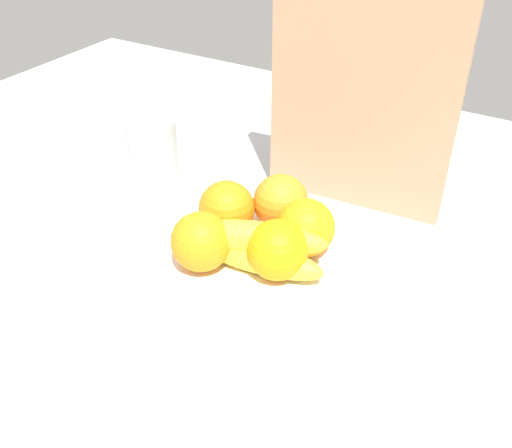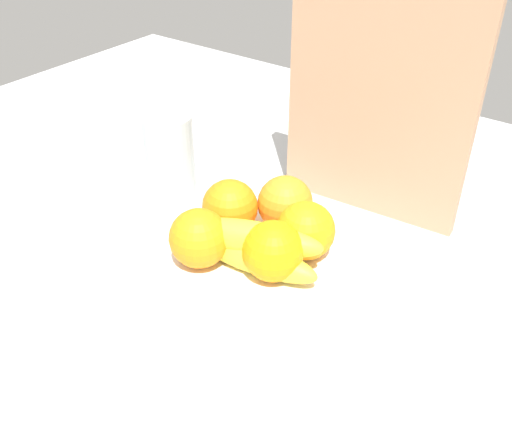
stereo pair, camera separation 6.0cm
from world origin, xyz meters
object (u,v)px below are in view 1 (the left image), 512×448
Objects in this scene: orange_back_right at (306,228)px; cutting_board at (361,96)px; fruit_bowl at (256,270)px; banana_bunch at (256,247)px; orange_front_right at (228,207)px; orange_back_left at (278,250)px; orange_front_left at (281,202)px; orange_center at (201,242)px; thermos_tumbler at (154,163)px.

cutting_board is (-3.19, 23.44, 7.99)cm from orange_back_right.
fruit_bowl is 1.43× the size of banana_bunch.
orange_back_left is (9.84, -4.73, 0.00)cm from orange_front_right.
orange_back_right is at bearing 28.16° from fruit_bowl.
orange_front_left is 0.20× the size of cutting_board.
cutting_board is at bearing 83.68° from orange_front_left.
fruit_bowl is 30.28cm from cutting_board.
thermos_tumbler reaches higher than orange_center.
orange_front_left is 1.00× the size of orange_back_left.
fruit_bowl is at bearing 56.42° from orange_center.
orange_center and orange_back_left have the same top height.
orange_front_right is 1.00× the size of orange_back_right.
orange_center is at bearing -136.48° from orange_back_right.
fruit_bowl is 1.75× the size of thermos_tumbler.
thermos_tumbler is (-29.57, 7.08, -2.75)cm from orange_back_right.
cutting_board is (6.18, 32.34, 7.99)cm from orange_center.
orange_front_left and orange_center have the same top height.
thermos_tumbler reaches higher than orange_back_left.
orange_back_left reaches higher than fruit_bowl.
orange_front_left is (-0.02, 6.48, 6.83)cm from fruit_bowl.
orange_front_right is 26.74cm from cutting_board.
banana_bunch is (-2.85, -0.21, -0.54)cm from orange_back_left.
orange_front_right is (-5.27, 1.91, 6.83)cm from fruit_bowl.
banana_bunch is at bearing -121.73° from orange_back_right.
orange_front_left is at bearing 72.33° from orange_center.
orange_front_right is at bearing 154.35° from orange_back_left.
orange_back_right is at bearing 43.52° from orange_center.
orange_back_right is at bearing 58.27° from banana_bunch.
orange_front_left is at bearing 116.27° from orange_back_left.
orange_back_left and orange_back_right have the same top height.
orange_back_right is 0.50× the size of thermos_tumbler.
banana_bunch is (-3.64, -5.89, -0.54)cm from orange_back_right.
orange_front_right is at bearing 99.12° from orange_center.
fruit_bowl is at bearing -19.96° from orange_front_right.
orange_center is 0.41× the size of banana_bunch.
fruit_bowl is 9.94cm from orange_center.
orange_center is 1.00× the size of orange_back_left.
orange_center is at bearing -104.76° from cutting_board.
banana_bunch is 30.56cm from cutting_board.
orange_front_right is 10.68cm from orange_back_right.
orange_center is 33.88cm from cutting_board.
orange_center is 0.50× the size of thermos_tumbler.
banana_bunch is (5.72, 3.00, -0.54)cm from orange_center.
thermos_tumbler is at bearing 171.81° from orange_front_left.
fruit_bowl is 0.71× the size of cutting_board.
fruit_bowl is 26.48cm from thermos_tumbler.
orange_front_right is 8.04cm from orange_center.
orange_center is at bearing -107.67° from orange_front_left.
orange_back_left is at bearing -23.94° from thermos_tumbler.
orange_front_right is 0.50× the size of thermos_tumbler.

